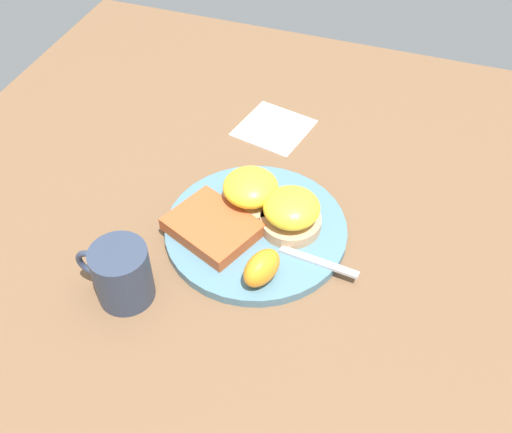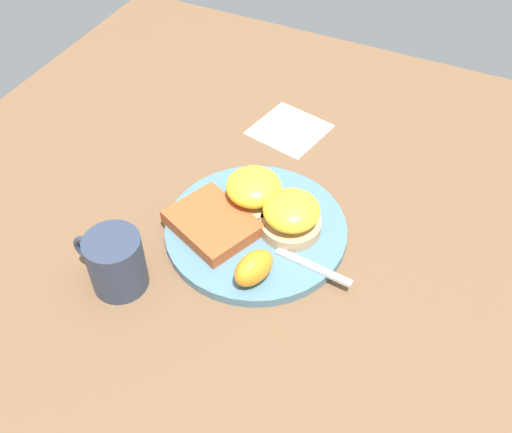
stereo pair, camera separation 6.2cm
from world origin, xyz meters
TOP-DOWN VIEW (x-y plane):
  - ground_plane at (0.00, 0.00)m, footprint 1.10×1.10m
  - plate at (0.00, 0.00)m, footprint 0.25×0.25m
  - sandwich_benedict_left at (-0.05, -0.02)m, footprint 0.08×0.08m
  - sandwich_benedict_right at (0.02, -0.04)m, footprint 0.08×0.08m
  - hashbrown_patty at (0.05, 0.03)m, footprint 0.14×0.13m
  - orange_wedge at (-0.04, 0.08)m, footprint 0.05×0.07m
  - fork at (-0.04, 0.03)m, footprint 0.21×0.04m
  - cup at (0.12, 0.15)m, footprint 0.10×0.07m
  - napkin at (0.05, -0.23)m, footprint 0.13×0.13m

SIDE VIEW (x-z plane):
  - ground_plane at x=0.00m, z-range 0.00..0.00m
  - napkin at x=0.05m, z-range 0.00..0.00m
  - plate at x=0.00m, z-range 0.00..0.01m
  - fork at x=-0.04m, z-range 0.01..0.02m
  - hashbrown_patty at x=0.05m, z-range 0.01..0.03m
  - orange_wedge at x=-0.04m, z-range 0.01..0.06m
  - cup at x=0.12m, z-range 0.00..0.08m
  - sandwich_benedict_left at x=-0.05m, z-range 0.01..0.07m
  - sandwich_benedict_right at x=0.02m, z-range 0.01..0.07m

